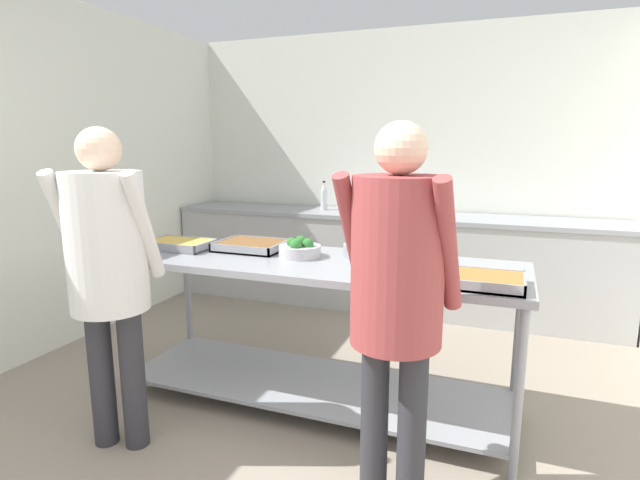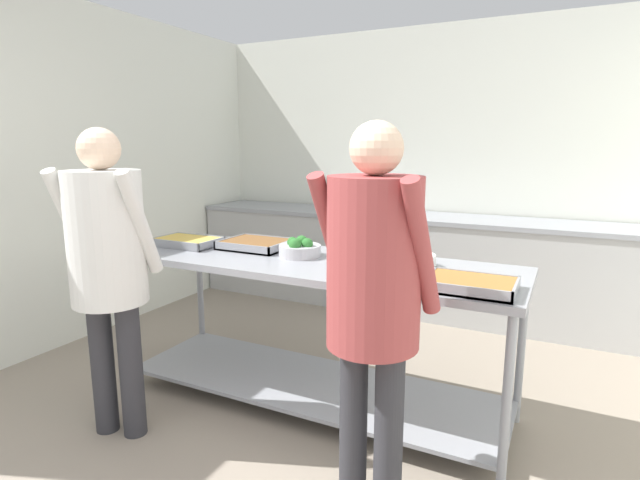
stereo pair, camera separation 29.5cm
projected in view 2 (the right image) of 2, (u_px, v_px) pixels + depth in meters
name	position (u px, v px, depth m)	size (l,w,h in m)	color
wall_rear	(418.00, 168.00, 4.90)	(4.35, 0.06, 2.65)	silver
wall_left	(95.00, 173.00, 4.09)	(0.06, 4.13, 2.65)	silver
back_counter	(404.00, 262.00, 4.74)	(4.19, 0.65, 0.91)	#A8A8A8
serving_counter	(312.00, 308.00, 2.94)	(2.37, 0.78, 0.90)	gray
serving_tray_vegetables	(188.00, 242.00, 3.29)	(0.42, 0.27, 0.05)	gray
serving_tray_roast	(256.00, 244.00, 3.21)	(0.41, 0.34, 0.05)	gray
broccoli_bowl	(300.00, 249.00, 2.97)	(0.25, 0.25, 0.12)	#B2B2B7
sauce_pan	(364.00, 251.00, 2.94)	(0.38, 0.24, 0.07)	gray
plate_stack	(416.00, 261.00, 2.72)	(0.23, 0.23, 0.07)	white
serving_tray_greens	(471.00, 285.00, 2.29)	(0.40, 0.30, 0.05)	gray
guest_serving_left	(374.00, 283.00, 2.00)	(0.51, 0.38, 1.65)	#2D2D33
guest_serving_right	(107.00, 253.00, 2.56)	(0.53, 0.41, 1.64)	#2D2D33
water_bottle	(345.00, 197.00, 4.93)	(0.06, 0.06, 0.29)	silver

